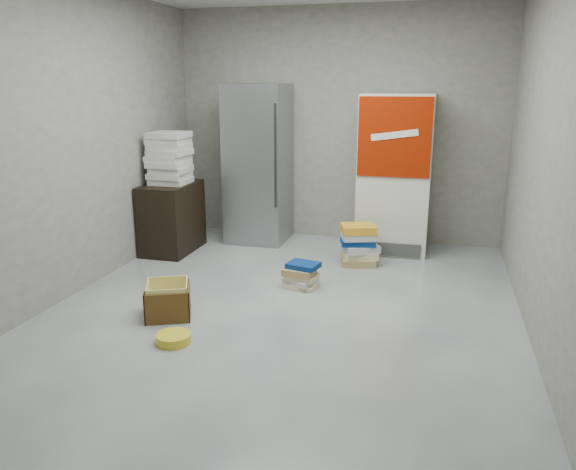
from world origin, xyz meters
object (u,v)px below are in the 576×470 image
Objects in this scene: wood_shelf at (172,217)px; phonebook_stack_main at (359,245)px; steel_fridge at (259,164)px; coke_cooler at (395,174)px; cardboard_box at (168,302)px.

phonebook_stack_main is at bearing 1.30° from wood_shelf.
steel_fridge is 1.06× the size of coke_cooler.
cardboard_box is at bearing -65.00° from wood_shelf.
phonebook_stack_main is at bearing 29.14° from cardboard_box.
steel_fridge reaches higher than cardboard_box.
steel_fridge is 4.07× the size of phonebook_stack_main.
coke_cooler is (1.65, -0.01, -0.05)m from steel_fridge.
steel_fridge is 3.90× the size of cardboard_box.
steel_fridge reaches higher than phonebook_stack_main.
coke_cooler is at bearing 45.89° from phonebook_stack_main.
wood_shelf is at bearing 91.04° from cardboard_box.
phonebook_stack_main is at bearing -26.68° from steel_fridge.
wood_shelf reaches higher than cardboard_box.
steel_fridge is 2.37× the size of wood_shelf.
cardboard_box is (0.82, -1.76, -0.28)m from wood_shelf.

